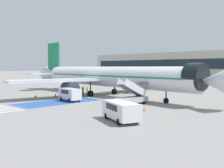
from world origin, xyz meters
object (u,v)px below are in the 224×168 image
Objects in this scene: ground_crew_3 at (83,90)px; ground_crew_2 at (87,91)px; ground_crew_1 at (60,89)px; traffic_cone_2 at (55,95)px; airliner at (106,77)px; service_van_1 at (121,110)px; service_van_0 at (70,94)px; terminal_building at (218,65)px; boarding_stairs_forward at (132,98)px; traffic_cone_0 at (144,109)px; fuel_tanker at (154,80)px; ground_crew_0 at (77,92)px; traffic_cone_1 at (35,96)px.

ground_crew_2 is at bearing 150.33° from ground_crew_3.
traffic_cone_2 is at bearing -11.57° from ground_crew_1.
airliner is 8.55× the size of service_van_1.
service_van_0 reaches higher than service_van_1.
traffic_cone_2 is at bearing -87.20° from terminal_building.
ground_crew_3 is at bearing 64.43° from traffic_cone_2.
airliner is 10.26m from ground_crew_1.
boarding_stairs_forward is 1.16× the size of service_van_0.
traffic_cone_0 is at bearing -30.75° from boarding_stairs_forward.
service_van_0 is at bearing 118.96° from ground_crew_3.
fuel_tanker is at bearing 22.19° from service_van_0.
traffic_cone_1 is at bearing 11.15° from ground_crew_0.
service_van_0 is 10.12× the size of traffic_cone_0.
airliner reaches higher than ground_crew_1.
traffic_cone_2 reaches higher than traffic_cone_1.
service_van_0 is at bearing 100.07° from ground_crew_0.
ground_crew_2 is 0.01× the size of terminal_building.
airliner is 12.05m from boarding_stairs_forward.
service_van_0 is at bearing -152.06° from boarding_stairs_forward.
ground_crew_3 is (-1.51, 2.64, 0.06)m from ground_crew_0.
airliner is 26.90m from fuel_tanker.
ground_crew_0 is 0.95× the size of ground_crew_3.
ground_crew_1 reaches higher than traffic_cone_1.
terminal_building is at bearing -90.84° from ground_crew_3.
fuel_tanker is 1.92× the size of service_van_1.
fuel_tanker is 29.87m from ground_crew_1.
boarding_stairs_forward reaches higher than traffic_cone_1.
traffic_cone_2 is (1.71, -33.47, -1.41)m from fuel_tanker.
airliner is at bearing -142.61° from ground_crew_3.
boarding_stairs_forward is 12.01m from service_van_1.
airliner is at bearing 158.08° from boarding_stairs_forward.
ground_crew_0 is at bearing -173.98° from fuel_tanker.
service_van_1 reaches higher than ground_crew_3.
boarding_stairs_forward reaches higher than ground_crew_2.
ground_crew_3 is 2.98× the size of traffic_cone_2.
service_van_1 is 3.05× the size of ground_crew_1.
airliner reaches higher than ground_crew_2.
airliner is 25.42× the size of ground_crew_2.
fuel_tanker reaches higher than traffic_cone_0.
traffic_cone_1 is (-4.39, -7.33, -0.77)m from ground_crew_3.
fuel_tanker is at bearing 89.24° from traffic_cone_1.
traffic_cone_1 is 0.00× the size of terminal_building.
fuel_tanker reaches higher than service_van_1.
boarding_stairs_forward reaches higher than ground_crew_1.
traffic_cone_2 is (3.65, -3.67, -0.74)m from ground_crew_1.
traffic_cone_2 is at bearing 59.08° from ground_crew_3.
ground_crew_2 is at bearing 36.47° from traffic_cone_2.
airliner is 8.70× the size of boarding_stairs_forward.
airliner reaches higher than traffic_cone_1.
boarding_stairs_forward is 16.10m from traffic_cone_2.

